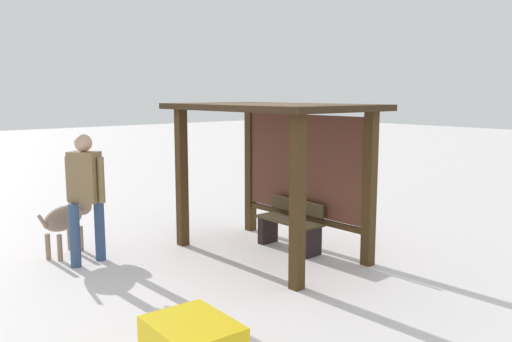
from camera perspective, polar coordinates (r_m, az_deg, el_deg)
The scene contains 5 objects.
ground_plane at distance 7.81m, azimuth 1.47°, elevation -8.98°, with size 60.00×60.00×0.00m, color white.
bus_shelter at distance 7.64m, azimuth 2.73°, elevation 3.25°, with size 2.93×1.83×2.19m.
bench_left_inside at distance 7.99m, azimuth 3.69°, elevation -6.07°, with size 1.13×0.38×0.74m.
person_walking at distance 7.52m, azimuth -17.96°, elevation -1.85°, with size 0.52×0.58×1.79m.
dog at distance 8.18m, azimuth -19.77°, elevation -4.78°, with size 0.75×1.00×0.75m.
Camera 1 is at (5.50, -5.03, 2.33)m, focal length 37.00 mm.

